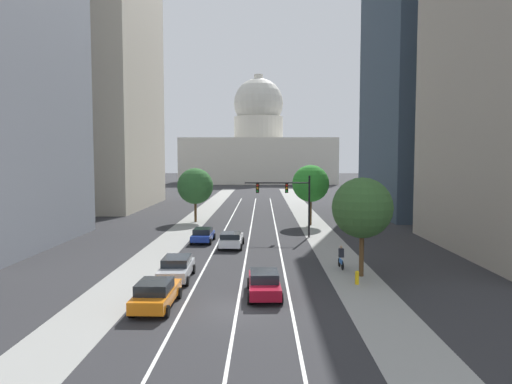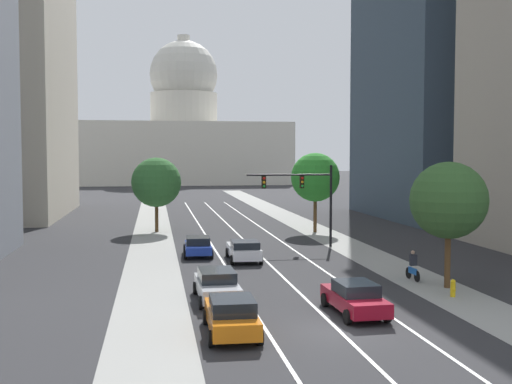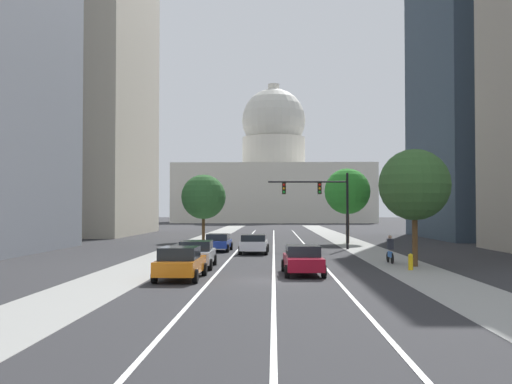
{
  "view_description": "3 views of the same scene",
  "coord_description": "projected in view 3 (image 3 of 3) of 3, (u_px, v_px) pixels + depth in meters",
  "views": [
    {
      "loc": [
        1.36,
        -24.33,
        8.05
      ],
      "look_at": [
        0.63,
        27.56,
        4.35
      ],
      "focal_mm": 32.51,
      "sensor_mm": 36.0,
      "label": 1
    },
    {
      "loc": [
        -7.37,
        -24.56,
        7.19
      ],
      "look_at": [
        0.28,
        23.11,
        4.32
      ],
      "focal_mm": 44.42,
      "sensor_mm": 36.0,
      "label": 2
    },
    {
      "loc": [
        0.01,
        -28.99,
        3.29
      ],
      "look_at": [
        -1.39,
        19.68,
        4.68
      ],
      "focal_mm": 43.53,
      "sensor_mm": 36.0,
      "label": 3
    }
  ],
  "objects": [
    {
      "name": "ground_plane",
      "position": [
        274.0,
        239.0,
        68.84
      ],
      "size": [
        400.0,
        400.0,
        0.0
      ],
      "primitive_type": "plane",
      "color": "#2B2B2D"
    },
    {
      "name": "sidewalk_left",
      "position": [
        200.0,
        241.0,
        64.06
      ],
      "size": [
        3.5,
        130.0,
        0.01
      ],
      "primitive_type": "cube",
      "color": "gray",
      "rests_on": "ground"
    },
    {
      "name": "sidewalk_right",
      "position": [
        348.0,
        242.0,
        63.63
      ],
      "size": [
        3.5,
        130.0,
        0.01
      ],
      "primitive_type": "cube",
      "color": "gray",
      "rests_on": "ground"
    },
    {
      "name": "lane_stripe_left",
      "position": [
        240.0,
        247.0,
        53.94
      ],
      "size": [
        0.16,
        90.0,
        0.01
      ],
      "primitive_type": "cube",
      "color": "white",
      "rests_on": "ground"
    },
    {
      "name": "lane_stripe_center",
      "position": [
        274.0,
        247.0,
        53.85
      ],
      "size": [
        0.16,
        90.0,
        0.01
      ],
      "primitive_type": "cube",
      "color": "white",
      "rests_on": "ground"
    },
    {
      "name": "lane_stripe_right",
      "position": [
        307.0,
        247.0,
        53.77
      ],
      "size": [
        0.16,
        90.0,
        0.01
      ],
      "primitive_type": "cube",
      "color": "white",
      "rests_on": "ground"
    },
    {
      "name": "office_tower_far_left",
      "position": [
        65.0,
        16.0,
        83.58
      ],
      "size": [
        21.32,
        27.24,
        58.82
      ],
      "color": "#B7AD99",
      "rests_on": "ground"
    },
    {
      "name": "office_tower_far_right",
      "position": [
        490.0,
        55.0,
        72.31
      ],
      "size": [
        15.35,
        23.53,
        42.74
      ],
      "color": "#334251",
      "rests_on": "ground"
    },
    {
      "name": "capitol_building",
      "position": [
        274.0,
        178.0,
        163.55
      ],
      "size": [
        50.44,
        28.01,
        36.58
      ],
      "color": "beige",
      "rests_on": "ground"
    },
    {
      "name": "car_white",
      "position": [
        254.0,
        243.0,
        46.3
      ],
      "size": [
        2.19,
        4.77,
        1.45
      ],
      "rotation": [
        0.0,
        0.0,
        1.55
      ],
      "color": "silver",
      "rests_on": "ground"
    },
    {
      "name": "car_blue",
      "position": [
        218.0,
        242.0,
        48.98
      ],
      "size": [
        2.11,
        4.3,
        1.38
      ],
      "rotation": [
        0.0,
        0.0,
        1.54
      ],
      "color": "#1E389E",
      "rests_on": "ground"
    },
    {
      "name": "car_crimson",
      "position": [
        303.0,
        260.0,
        31.31
      ],
      "size": [
        2.13,
        4.77,
        1.49
      ],
      "rotation": [
        0.0,
        0.0,
        1.61
      ],
      "color": "maroon",
      "rests_on": "ground"
    },
    {
      "name": "car_silver",
      "position": [
        196.0,
        254.0,
        35.13
      ],
      "size": [
        2.15,
        4.83,
        1.52
      ],
      "rotation": [
        0.0,
        0.0,
        1.59
      ],
      "color": "#B2B5BA",
      "rests_on": "ground"
    },
    {
      "name": "car_orange",
      "position": [
        180.0,
        263.0,
        29.17
      ],
      "size": [
        2.12,
        4.78,
        1.55
      ],
      "rotation": [
        0.0,
        0.0,
        1.56
      ],
      "color": "orange",
      "rests_on": "ground"
    },
    {
      "name": "traffic_signal_mast",
      "position": [
        322.0,
        196.0,
        51.79
      ],
      "size": [
        6.72,
        0.39,
        6.37
      ],
      "color": "black",
      "rests_on": "ground"
    },
    {
      "name": "fire_hydrant",
      "position": [
        411.0,
        262.0,
        33.67
      ],
      "size": [
        0.26,
        0.35,
        0.91
      ],
      "color": "yellow",
      "rests_on": "ground"
    },
    {
      "name": "cyclist",
      "position": [
        390.0,
        249.0,
        38.0
      ],
      "size": [
        0.38,
        1.7,
        1.72
      ],
      "rotation": [
        0.0,
        0.0,
        1.64
      ],
      "color": "black",
      "rests_on": "ground"
    },
    {
      "name": "street_tree_near_left",
      "position": [
        204.0,
        197.0,
        63.7
      ],
      "size": [
        4.59,
        4.59,
        6.91
      ],
      "color": "#51381E",
      "rests_on": "ground"
    },
    {
      "name": "street_tree_far_right",
      "position": [
        347.0,
        191.0,
        60.75
      ],
      "size": [
        4.49,
        4.49,
        7.34
      ],
      "color": "#51381E",
      "rests_on": "ground"
    },
    {
      "name": "street_tree_near_right",
      "position": [
        414.0,
        185.0,
        35.9
      ],
      "size": [
        4.14,
        4.14,
        6.81
      ],
      "color": "#51381E",
      "rests_on": "ground"
    }
  ]
}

